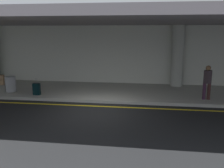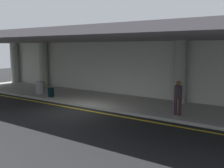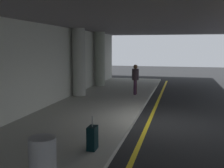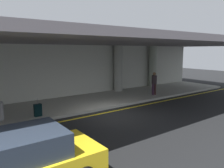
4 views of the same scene
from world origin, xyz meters
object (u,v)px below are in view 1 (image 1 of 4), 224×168
suitcase_upright_primary (37,89)px  suitcase_upright_secondary (1,80)px  traveler_with_luggage (207,80)px  support_column_center (178,56)px  trash_bin_steel (11,84)px

suitcase_upright_primary → suitcase_upright_secondary: size_ratio=1.00×
traveler_with_luggage → support_column_center: bearing=-47.2°
support_column_center → trash_bin_steel: support_column_center is taller
support_column_center → suitcase_upright_primary: (-7.54, -3.21, -1.51)m
traveler_with_luggage → suitcase_upright_secondary: traveler_with_luggage is taller
suitcase_upright_secondary → support_column_center: bearing=16.1°
suitcase_upright_secondary → suitcase_upright_primary: bearing=-22.1°
suitcase_upright_primary → trash_bin_steel: (-1.74, 0.50, 0.11)m
suitcase_upright_secondary → trash_bin_steel: bearing=-35.3°
suitcase_upright_secondary → trash_bin_steel: suitcase_upright_secondary is taller
suitcase_upright_primary → trash_bin_steel: bearing=-175.2°
support_column_center → suitcase_upright_secondary: 11.00m
traveler_with_luggage → trash_bin_steel: traveler_with_luggage is taller
traveler_with_luggage → suitcase_upright_secondary: bearing=13.9°
suitcase_upright_secondary → trash_bin_steel: size_ratio=1.06×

